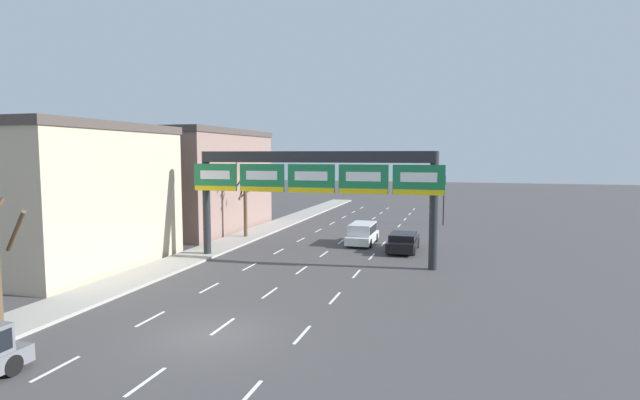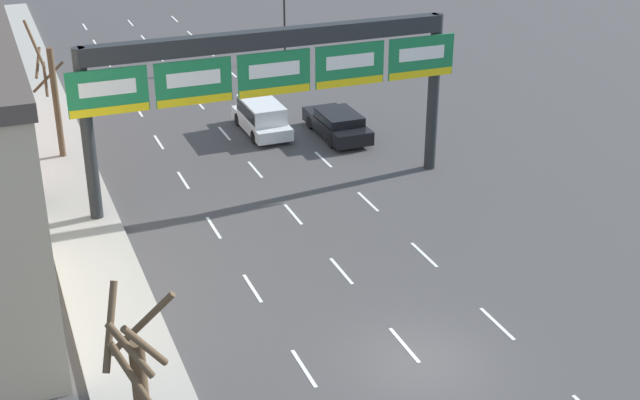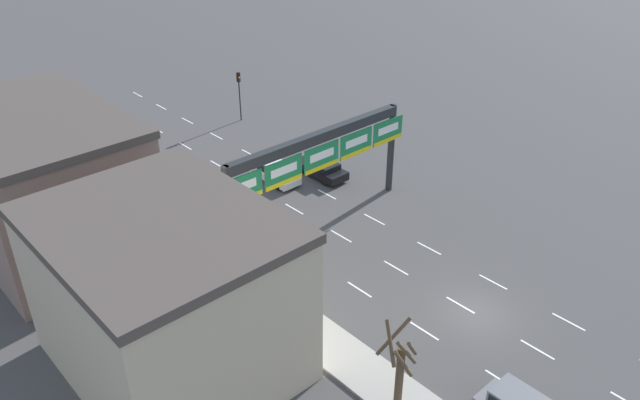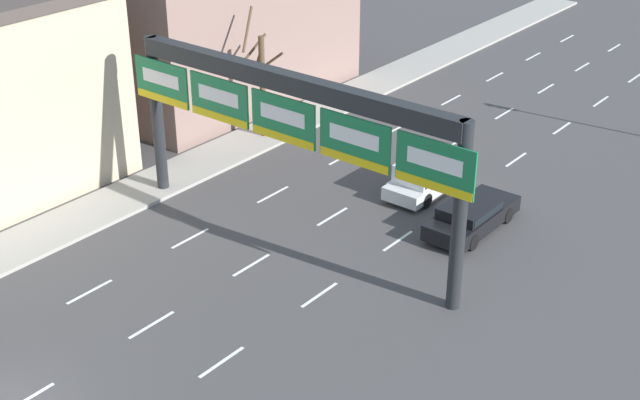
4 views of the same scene
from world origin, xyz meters
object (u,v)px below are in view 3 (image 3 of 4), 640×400
(suv_white, at_px, (275,171))
(car_black, at_px, (321,168))
(tree_bare_closest, at_px, (400,367))
(traffic_light_near_gantry, at_px, (239,87))
(sign_gantry, at_px, (319,154))
(tree_bare_second, at_px, (162,185))

(suv_white, height_order, car_black, suv_white)
(tree_bare_closest, bearing_deg, traffic_light_near_gantry, 65.19)
(sign_gantry, xyz_separation_m, tree_bare_second, (-7.95, 7.28, -2.35))
(suv_white, relative_size, traffic_light_near_gantry, 0.94)
(suv_white, distance_m, tree_bare_second, 9.99)
(sign_gantry, relative_size, traffic_light_near_gantry, 3.36)
(tree_bare_second, bearing_deg, suv_white, -0.53)
(suv_white, relative_size, tree_bare_second, 0.71)
(suv_white, xyz_separation_m, tree_bare_second, (-9.74, 0.09, 2.20))
(car_black, bearing_deg, tree_bare_closest, -123.97)
(car_black, xyz_separation_m, tree_bare_closest, (-13.54, -20.09, 1.88))
(sign_gantry, height_order, car_black, sign_gantry)
(car_black, distance_m, tree_bare_second, 13.40)
(tree_bare_closest, bearing_deg, sign_gantry, 60.24)
(car_black, distance_m, tree_bare_closest, 24.30)
(sign_gantry, bearing_deg, tree_bare_second, 137.52)
(sign_gantry, height_order, suv_white, sign_gantry)
(traffic_light_near_gantry, bearing_deg, car_black, -99.04)
(sign_gantry, relative_size, suv_white, 3.56)
(sign_gantry, height_order, tree_bare_closest, sign_gantry)
(sign_gantry, bearing_deg, car_black, 46.19)
(car_black, bearing_deg, sign_gantry, -133.81)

